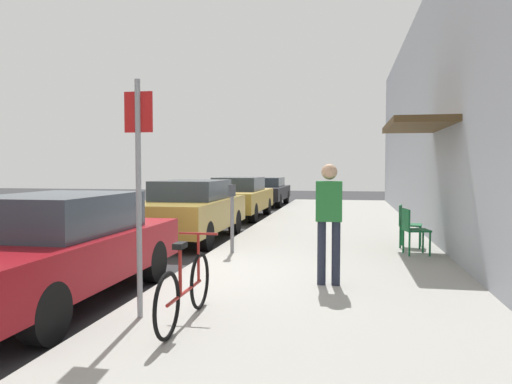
% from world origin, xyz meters
% --- Properties ---
extents(ground_plane, '(60.00, 60.00, 0.00)m').
position_xyz_m(ground_plane, '(0.00, 0.00, 0.00)').
color(ground_plane, '#2D2D30').
extents(sidewalk_slab, '(4.50, 32.00, 0.12)m').
position_xyz_m(sidewalk_slab, '(2.25, 2.00, 0.06)').
color(sidewalk_slab, '#9E9B93').
rests_on(sidewalk_slab, ground_plane).
extents(building_facade, '(1.40, 32.00, 6.10)m').
position_xyz_m(building_facade, '(4.65, 2.01, 3.04)').
color(building_facade, '#999EA8').
rests_on(building_facade, ground_plane).
extents(parked_car_0, '(1.80, 4.40, 1.42)m').
position_xyz_m(parked_car_0, '(-1.10, -1.47, 0.73)').
color(parked_car_0, maroon).
rests_on(parked_car_0, ground_plane).
extents(parked_car_1, '(1.80, 4.40, 1.46)m').
position_xyz_m(parked_car_1, '(-1.10, 4.09, 0.76)').
color(parked_car_1, '#A58433').
rests_on(parked_car_1, ground_plane).
extents(parked_car_2, '(1.80, 4.40, 1.43)m').
position_xyz_m(parked_car_2, '(-1.10, 9.39, 0.74)').
color(parked_car_2, '#A58433').
rests_on(parked_car_2, ground_plane).
extents(parked_car_3, '(1.80, 4.40, 1.31)m').
position_xyz_m(parked_car_3, '(-1.10, 15.21, 0.69)').
color(parked_car_3, black).
rests_on(parked_car_3, ground_plane).
extents(parking_meter, '(0.12, 0.10, 1.32)m').
position_xyz_m(parking_meter, '(0.45, 1.95, 0.89)').
color(parking_meter, slate).
rests_on(parking_meter, sidewalk_slab).
extents(street_sign, '(0.32, 0.06, 2.60)m').
position_xyz_m(street_sign, '(0.40, -2.20, 1.64)').
color(street_sign, gray).
rests_on(street_sign, sidewalk_slab).
extents(bicycle_0, '(0.46, 1.71, 0.90)m').
position_xyz_m(bicycle_0, '(0.95, -2.29, 0.48)').
color(bicycle_0, black).
rests_on(bicycle_0, sidewalk_slab).
extents(cafe_chair_0, '(0.51, 0.51, 0.87)m').
position_xyz_m(cafe_chair_0, '(3.85, 2.38, 0.62)').
color(cafe_chair_0, '#14592D').
rests_on(cafe_chair_0, sidewalk_slab).
extents(cafe_chair_1, '(0.51, 0.51, 0.87)m').
position_xyz_m(cafe_chair_1, '(3.85, 3.28, 0.62)').
color(cafe_chair_1, '#14592D').
rests_on(cafe_chair_1, sidewalk_slab).
extents(pedestrian_standing, '(0.36, 0.22, 1.70)m').
position_xyz_m(pedestrian_standing, '(2.39, -0.32, 1.12)').
color(pedestrian_standing, '#232838').
rests_on(pedestrian_standing, sidewalk_slab).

